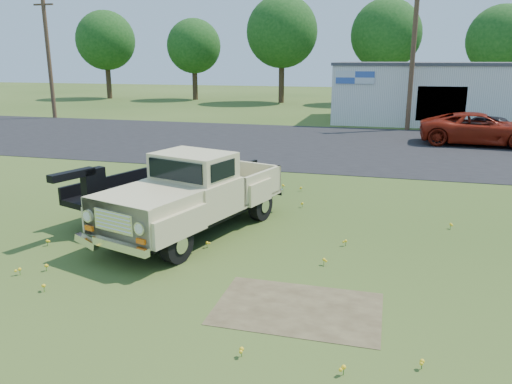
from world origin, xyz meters
TOP-DOWN VIEW (x-y plane):
  - ground at (0.00, 0.00)m, footprint 140.00×140.00m
  - asphalt_lot at (0.00, 15.00)m, footprint 90.00×14.00m
  - dirt_patch_a at (1.50, -3.00)m, footprint 3.00×2.00m
  - dirt_patch_b at (-2.00, 3.50)m, footprint 2.20×1.60m
  - commercial_building at (6.00, 26.99)m, footprint 14.20×8.20m
  - utility_pole_west at (-22.00, 22.00)m, footprint 1.60×0.30m
  - utility_pole_mid at (4.00, 22.00)m, footprint 1.60×0.30m
  - treeline_a at (-28.00, 40.00)m, footprint 6.40×6.40m
  - treeline_b at (-18.00, 41.00)m, footprint 5.76×5.76m
  - treeline_c at (-8.00, 39.50)m, footprint 7.04×7.04m
  - treeline_d at (2.00, 40.50)m, footprint 6.72×6.72m
  - treeline_e at (12.00, 39.00)m, footprint 6.08×6.08m
  - vintage_pickup_truck at (-1.85, 0.40)m, footprint 3.89×6.29m
  - flatbed_trailer at (-3.34, 2.14)m, footprint 4.31×6.99m
  - red_pickup at (7.47, 17.05)m, footprint 6.10×3.03m
  - dark_sedan at (8.58, 19.05)m, footprint 4.29×3.36m

SIDE VIEW (x-z plane):
  - ground at x=0.00m, z-range 0.00..0.00m
  - asphalt_lot at x=0.00m, z-range -0.01..0.01m
  - dirt_patch_a at x=1.50m, z-range -0.01..0.01m
  - dirt_patch_b at x=-2.00m, z-range -0.01..0.01m
  - dark_sedan at x=8.58m, z-range 0.00..1.37m
  - red_pickup at x=7.47m, z-range 0.00..1.66m
  - flatbed_trailer at x=-3.34m, z-range 0.00..1.81m
  - vintage_pickup_truck at x=-1.85m, z-range 0.00..2.13m
  - commercial_building at x=6.00m, z-range 0.03..4.18m
  - utility_pole_west at x=-22.00m, z-range 0.10..9.10m
  - utility_pole_mid at x=4.00m, z-range 0.10..9.10m
  - treeline_b at x=-18.00m, z-range 1.38..9.95m
  - treeline_e at x=12.00m, z-range 1.46..10.51m
  - treeline_a at x=-28.00m, z-range 1.54..11.06m
  - treeline_d at x=2.00m, z-range 1.62..11.62m
  - treeline_c at x=-8.00m, z-range 1.70..12.17m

